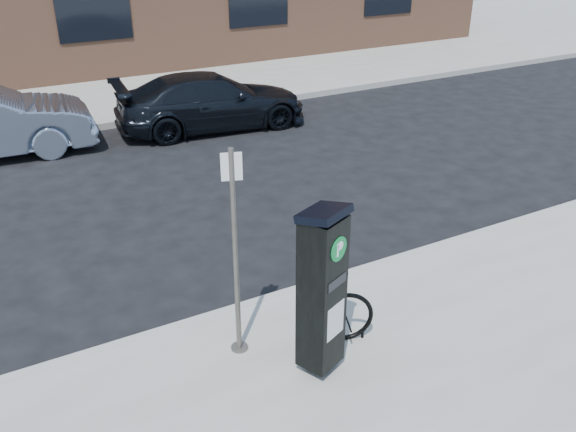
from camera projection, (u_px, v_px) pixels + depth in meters
ground at (328, 287)px, 8.02m from camera, size 120.00×120.00×0.00m
sidewalk_far at (87, 69)px, 18.95m from camera, size 60.00×12.00×0.15m
curb_near at (329, 283)px, 7.97m from camera, size 60.00×0.12×0.16m
curb_far at (145, 120)px, 14.27m from camera, size 60.00×0.12×0.16m
parking_kiosk at (322, 291)px, 5.94m from camera, size 0.55×0.52×1.89m
sign_pole at (235, 257)px, 6.15m from camera, size 0.20×0.19×2.32m
bike_rack at (346, 317)px, 6.68m from camera, size 0.59×0.27×0.61m
car_dark at (212, 101)px, 13.71m from camera, size 4.44×2.16×1.24m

